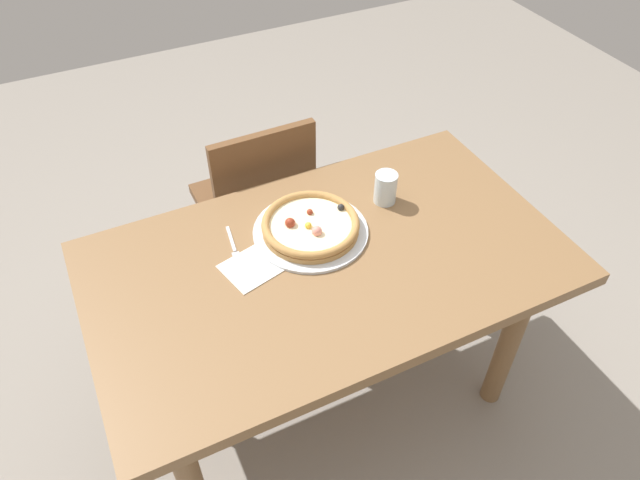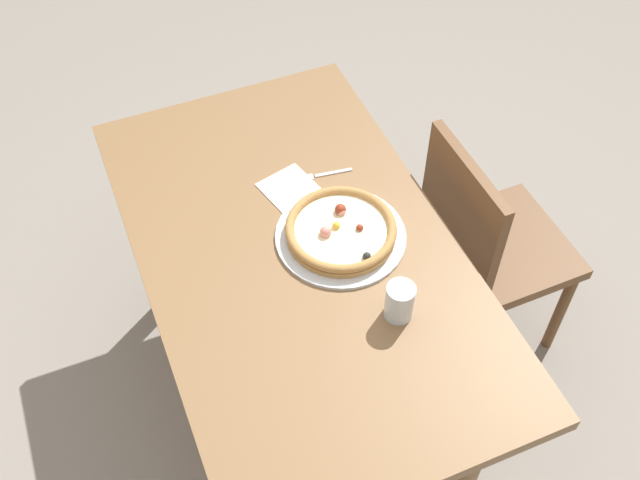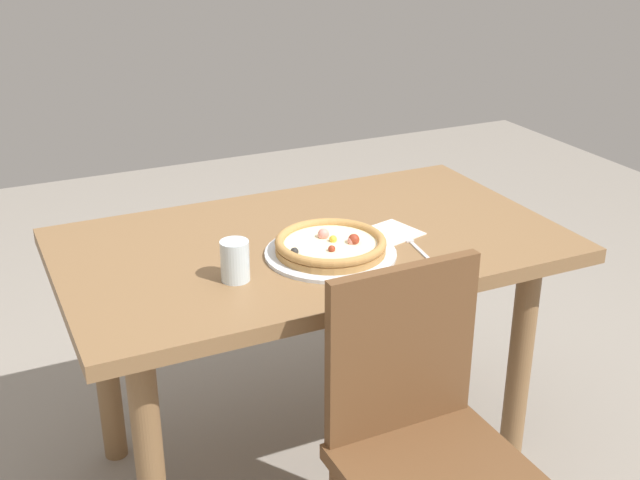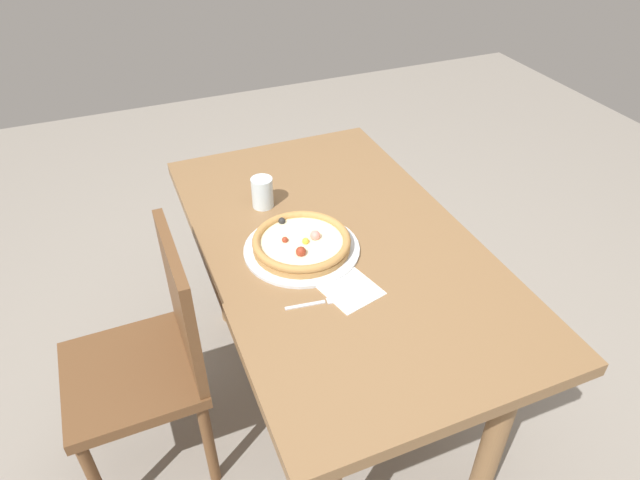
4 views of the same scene
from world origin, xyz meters
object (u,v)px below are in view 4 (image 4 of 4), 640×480
Objects in this scene: fork at (321,302)px; napkin at (351,290)px; dining_table at (338,267)px; drinking_glass at (262,192)px; chair_near at (151,357)px; plate at (301,248)px; pizza at (301,241)px.

fork is 1.18× the size of napkin.
dining_table is 13.28× the size of drinking_glass.
chair_near is at bearing -59.13° from drinking_glass.
pizza is (0.00, -0.00, 0.03)m from plate.
pizza reaches higher than dining_table.
fork is (0.23, -0.15, 0.11)m from dining_table.
napkin is at bearing 15.43° from fork.
dining_table is 0.30m from fork.
napkin is (0.50, 0.09, -0.05)m from drinking_glass.
drinking_glass is at bearing -150.93° from dining_table.
dining_table is 4.68× the size of pizza.
drinking_glass reaches higher than pizza.
pizza is 2.10× the size of napkin.
drinking_glass reaches higher than napkin.
fork is 0.10m from napkin.
chair_near reaches higher than fork.
drinking_glass is at bearing -173.04° from plate.
drinking_glass is 0.74× the size of napkin.
chair_near is 0.62m from drinking_glass.
napkin is at bearing -112.22° from chair_near.
pizza is at bearing 6.94° from drinking_glass.
napkin is at bearing -15.03° from dining_table.
dining_table is 3.95× the size of plate.
drinking_glass is 0.51m from napkin.
pizza is at bearing -6.13° from plate.
napkin is at bearing 15.38° from pizza.
fork is at bearing -0.16° from drinking_glass.
napkin reaches higher than dining_table.
chair_near is at bearing -90.07° from dining_table.
plate is at bearing 89.40° from fork.
napkin is at bearing 15.35° from plate.
drinking_glass is (-0.27, -0.03, 0.02)m from pizza.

